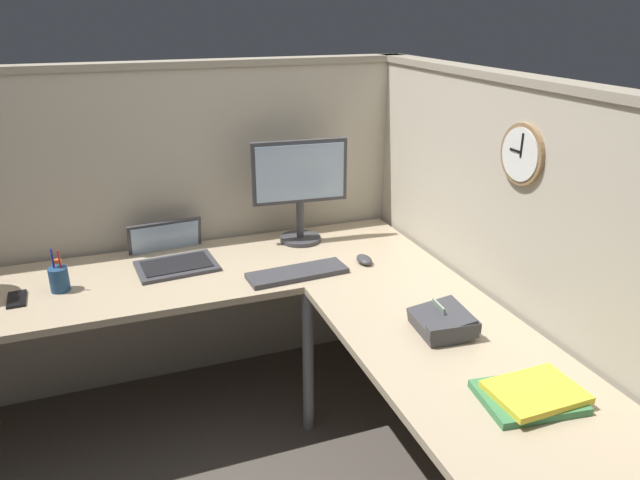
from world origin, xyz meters
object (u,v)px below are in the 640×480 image
at_px(monitor, 300,183).
at_px(book_stack, 531,395).
at_px(keyboard, 297,273).
at_px(cell_phone, 17,299).
at_px(wall_clock, 523,154).
at_px(office_phone, 443,323).
at_px(laptop, 172,255).
at_px(computer_mouse, 364,260).
at_px(pen_cup, 59,279).

height_order(monitor, book_stack, monitor).
bearing_deg(keyboard, monitor, 65.97).
bearing_deg(monitor, keyboard, -110.44).
height_order(cell_phone, wall_clock, wall_clock).
height_order(keyboard, office_phone, office_phone).
xyz_separation_m(laptop, keyboard, (0.48, -0.36, -0.01)).
relative_size(computer_mouse, office_phone, 0.47).
bearing_deg(laptop, office_phone, -50.36).
height_order(laptop, pen_cup, pen_cup).
height_order(computer_mouse, pen_cup, pen_cup).
bearing_deg(wall_clock, cell_phone, 158.65).
distance_m(keyboard, computer_mouse, 0.32).
distance_m(laptop, computer_mouse, 0.87).
relative_size(laptop, office_phone, 1.85).
xyz_separation_m(monitor, book_stack, (0.23, -1.44, -0.27)).
relative_size(cell_phone, wall_clock, 0.65).
relative_size(pen_cup, office_phone, 0.81).
bearing_deg(book_stack, wall_clock, 60.59).
xyz_separation_m(cell_phone, office_phone, (1.44, -0.79, 0.03)).
height_order(monitor, laptop, monitor).
distance_m(pen_cup, book_stack, 1.82).
xyz_separation_m(pen_cup, office_phone, (1.28, -0.83, -0.02)).
height_order(keyboard, wall_clock, wall_clock).
bearing_deg(pen_cup, monitor, 9.50).
bearing_deg(wall_clock, laptop, 142.40).
bearing_deg(monitor, cell_phone, -170.23).
xyz_separation_m(keyboard, book_stack, (0.37, -1.06, 0.01)).
height_order(monitor, cell_phone, monitor).
bearing_deg(office_phone, keyboard, 117.85).
relative_size(pen_cup, book_stack, 0.59).
relative_size(laptop, computer_mouse, 3.93).
bearing_deg(monitor, office_phone, -79.21).
distance_m(keyboard, cell_phone, 1.12).
distance_m(pen_cup, office_phone, 1.52).
relative_size(keyboard, office_phone, 1.94).
distance_m(keyboard, wall_clock, 1.03).
bearing_deg(book_stack, office_phone, 94.69).
relative_size(monitor, keyboard, 1.16).
height_order(keyboard, pen_cup, pen_cup).
relative_size(laptop, pen_cup, 2.27).
bearing_deg(keyboard, cell_phone, 168.04).
xyz_separation_m(keyboard, cell_phone, (-1.11, 0.16, -0.01)).
bearing_deg(cell_phone, book_stack, -42.38).
bearing_deg(computer_mouse, keyboard, -176.41).
bearing_deg(laptop, cell_phone, -162.83).
height_order(monitor, computer_mouse, monitor).
bearing_deg(book_stack, keyboard, 109.14).
relative_size(laptop, wall_clock, 1.86).
xyz_separation_m(computer_mouse, cell_phone, (-1.43, 0.14, -0.01)).
bearing_deg(wall_clock, office_phone, -163.44).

